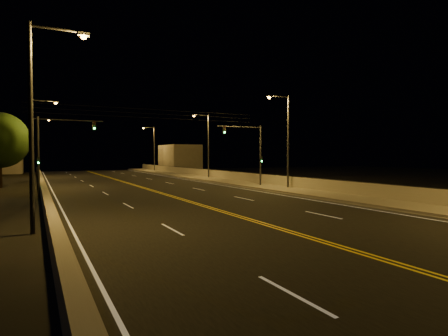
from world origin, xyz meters
name	(u,v)px	position (x,y,z in m)	size (l,w,h in m)	color
road	(188,201)	(0.00, 20.00, 0.01)	(18.00, 120.00, 0.02)	black
sidewalk	(304,193)	(10.80, 20.00, 0.15)	(3.60, 120.00, 0.30)	slate
curb	(286,195)	(8.93, 20.00, 0.07)	(0.14, 120.00, 0.15)	slate
parapet_wall	(318,185)	(12.45, 20.00, 0.80)	(0.30, 120.00, 1.00)	gray
jersey_barrier	(47,202)	(-9.45, 20.00, 0.47)	(0.45, 120.00, 0.95)	gray
distant_building_right	(180,158)	(16.50, 66.63, 2.73)	(6.00, 10.00, 5.46)	gray
parapet_rail	(318,179)	(12.45, 20.00, 1.33)	(0.06, 0.06, 120.00)	black
lane_markings	(188,201)	(0.00, 19.93, 0.02)	(17.32, 116.00, 0.00)	silver
streetlight_1	(286,136)	(11.52, 23.61, 5.28)	(2.55, 0.28, 9.14)	#2D2D33
streetlight_2	(207,142)	(11.52, 42.07, 5.28)	(2.55, 0.28, 9.14)	#2D2D33
streetlight_3	(153,146)	(11.52, 68.64, 5.28)	(2.55, 0.28, 9.14)	#2D2D33
streetlight_4	(38,112)	(-9.92, 12.40, 5.28)	(2.55, 0.28, 9.14)	#2D2D33
streetlight_5	(36,137)	(-9.92, 36.85, 5.28)	(2.55, 0.28, 9.14)	#2D2D33
streetlight_6	(35,143)	(-9.92, 58.05, 5.28)	(2.55, 0.28, 9.14)	#2D2D33
traffic_signal_right	(253,149)	(10.04, 27.28, 4.06)	(5.11, 0.31, 6.48)	#2D2D33
traffic_signal_left	(51,147)	(-8.84, 27.28, 4.06)	(5.11, 0.31, 6.48)	#2D2D33
overhead_wires	(151,114)	(0.00, 29.50, 7.40)	(22.00, 0.03, 0.83)	black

